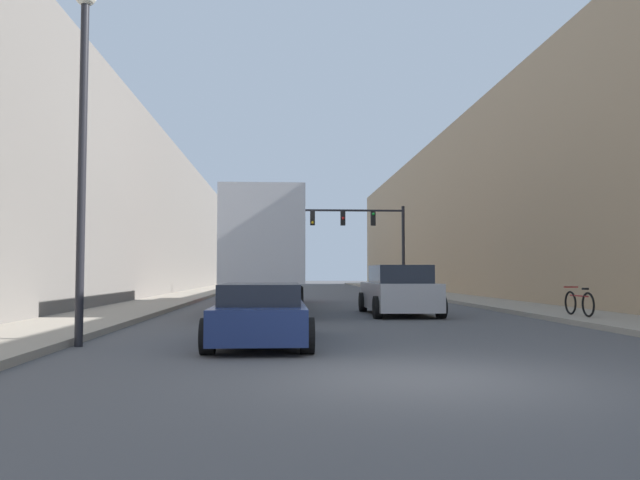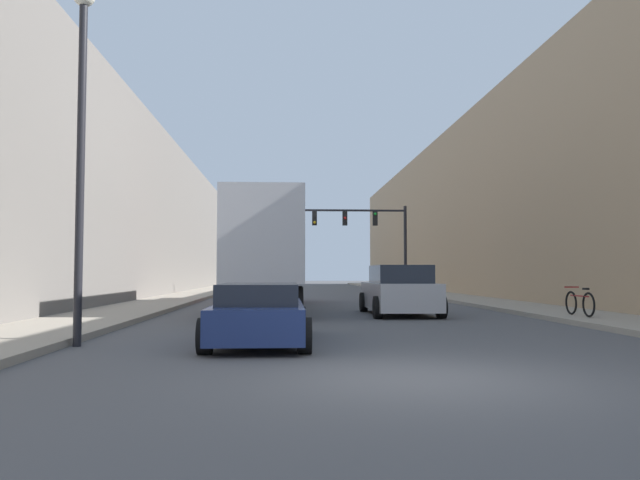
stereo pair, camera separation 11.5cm
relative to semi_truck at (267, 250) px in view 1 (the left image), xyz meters
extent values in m
plane|color=#4C4C4F|center=(2.50, -16.44, -2.32)|extent=(200.00, 200.00, 0.00)
cube|color=gray|center=(9.92, 13.56, -2.24)|extent=(2.89, 80.00, 0.15)
cube|color=gray|center=(-4.92, 13.56, -2.24)|extent=(2.89, 80.00, 0.15)
cube|color=tan|center=(14.36, 13.56, 3.15)|extent=(6.00, 80.00, 10.94)
cube|color=#66605B|center=(-9.36, 13.56, 2.57)|extent=(6.00, 80.00, 9.78)
cube|color=silver|center=(0.00, -1.13, 0.25)|extent=(2.53, 11.62, 2.94)
cube|color=black|center=(0.00, -1.13, -1.37)|extent=(1.27, 11.62, 0.24)
cube|color=maroon|center=(0.00, 5.84, -0.80)|extent=(2.53, 2.32, 3.05)
cylinder|color=black|center=(-1.12, -5.74, -1.82)|extent=(0.25, 1.00, 1.00)
cylinder|color=black|center=(1.12, -5.74, -1.82)|extent=(0.25, 1.00, 1.00)
cylinder|color=black|center=(-1.12, -4.54, -1.82)|extent=(0.25, 1.00, 1.00)
cylinder|color=black|center=(1.12, -4.54, -1.82)|extent=(0.25, 1.00, 1.00)
cylinder|color=black|center=(-1.12, 5.84, -1.82)|extent=(0.25, 1.00, 1.00)
cylinder|color=black|center=(1.12, 5.84, -1.82)|extent=(0.25, 1.00, 1.00)
cube|color=navy|center=(0.18, -12.03, -1.83)|extent=(1.74, 4.79, 0.63)
cube|color=#1E232D|center=(0.18, -12.27, -1.31)|extent=(1.53, 2.64, 0.41)
cylinder|color=black|center=(-0.70, -10.33, -2.00)|extent=(0.25, 0.64, 0.64)
cylinder|color=black|center=(1.05, -10.33, -2.00)|extent=(0.25, 0.64, 0.64)
cylinder|color=black|center=(-0.70, -13.83, -2.00)|extent=(0.25, 0.64, 0.64)
cylinder|color=black|center=(1.05, -13.83, -2.00)|extent=(0.25, 0.64, 0.64)
cube|color=#B7B7BC|center=(4.56, -3.78, -1.68)|extent=(2.00, 4.85, 0.89)
cube|color=#1E232D|center=(4.56, -4.02, -0.94)|extent=(1.76, 2.67, 0.60)
cylinder|color=black|center=(3.57, -2.05, -1.97)|extent=(0.25, 0.70, 0.70)
cylinder|color=black|center=(5.56, -2.05, -1.97)|extent=(0.25, 0.70, 0.70)
cylinder|color=black|center=(3.57, -5.60, -1.97)|extent=(0.25, 0.70, 0.70)
cylinder|color=black|center=(5.56, -5.60, -1.97)|extent=(0.25, 0.70, 0.70)
cylinder|color=black|center=(8.33, 14.49, 0.53)|extent=(0.20, 0.20, 5.69)
cube|color=black|center=(4.45, 14.49, 3.07)|extent=(7.75, 0.12, 0.12)
cube|color=black|center=(6.39, 14.49, 2.56)|extent=(0.30, 0.24, 0.90)
sphere|color=green|center=(6.39, 14.35, 2.84)|extent=(0.18, 0.18, 0.18)
cube|color=black|center=(4.45, 14.49, 2.56)|extent=(0.30, 0.24, 0.90)
sphere|color=red|center=(4.45, 14.35, 2.56)|extent=(0.18, 0.18, 0.18)
cube|color=black|center=(2.52, 14.49, 2.56)|extent=(0.30, 0.24, 0.90)
sphere|color=gold|center=(2.52, 14.35, 2.28)|extent=(0.18, 0.18, 0.18)
cylinder|color=black|center=(-3.33, -12.49, 1.08)|extent=(0.16, 0.16, 6.81)
torus|color=black|center=(9.39, -7.40, -1.81)|extent=(0.06, 0.72, 0.72)
torus|color=black|center=(9.39, -6.29, -1.81)|extent=(0.06, 0.72, 0.72)
cube|color=maroon|center=(9.39, -6.85, -1.58)|extent=(0.04, 1.11, 0.04)
cube|color=black|center=(9.39, -7.25, -1.36)|extent=(0.12, 0.20, 0.06)
cube|color=maroon|center=(9.39, -6.34, -1.33)|extent=(0.44, 0.04, 0.04)
camera|label=1|loc=(0.60, -24.88, -0.89)|focal=35.00mm
camera|label=2|loc=(0.72, -24.88, -0.89)|focal=35.00mm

